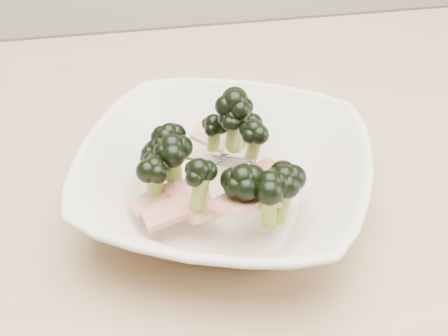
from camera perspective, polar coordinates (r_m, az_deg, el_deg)
The scene contains 2 objects.
dining_table at distance 0.72m, azimuth 2.42°, elevation -8.27°, with size 1.20×0.80×0.75m.
broccoli_dish at distance 0.61m, azimuth -0.11°, elevation -0.88°, with size 0.36×0.36×0.12m.
Camera 1 is at (-0.12, -0.48, 1.17)m, focal length 50.00 mm.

